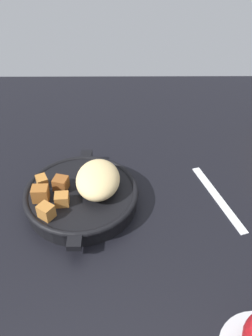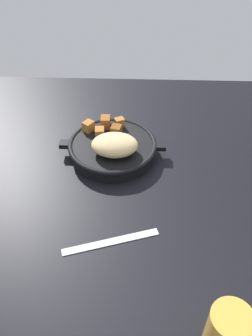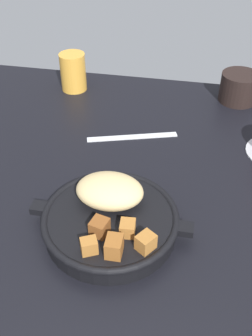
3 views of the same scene
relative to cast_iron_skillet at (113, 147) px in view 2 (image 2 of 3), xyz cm
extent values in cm
cube|color=black|center=(-5.81, 7.88, -3.91)|extent=(103.97, 94.13, 2.40)
cylinder|color=black|center=(0.06, -0.37, -1.03)|extent=(21.08, 21.08, 3.37)
torus|color=black|center=(0.06, -0.37, 0.39)|extent=(21.86, 21.86, 1.20)
cube|color=black|center=(11.81, -0.37, 0.15)|extent=(2.64, 2.40, 1.20)
cube|color=black|center=(-11.69, -0.37, 0.15)|extent=(2.64, 2.40, 1.20)
ellipsoid|color=#DBBC7F|center=(-0.71, 2.91, 2.91)|extent=(10.94, 8.21, 4.51)
cube|color=brown|center=(-0.66, -4.14, 1.93)|extent=(2.98, 3.07, 2.55)
cube|color=#A86B2D|center=(6.50, -5.66, 1.94)|extent=(3.25, 3.35, 2.56)
cube|color=#935623|center=(2.28, -7.41, 2.10)|extent=(2.39, 2.94, 2.89)
cube|color=#A86B2D|center=(-1.27, -7.78, 1.82)|extent=(2.93, 2.72, 2.34)
cube|color=#A86B2D|center=(3.43, -3.40, 1.77)|extent=(2.42, 2.62, 2.24)
cube|color=silver|center=(-1.29, 26.38, -2.53)|extent=(18.93, 7.36, 0.36)
cylinder|color=gold|center=(-19.85, 45.17, 1.95)|extent=(6.40, 6.40, 9.33)
camera|label=1|loc=(47.74, 7.66, 45.45)|focal=36.93mm
camera|label=2|loc=(-5.67, 68.67, 55.44)|focal=38.50mm
camera|label=3|loc=(10.88, -42.52, 45.52)|focal=42.31mm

